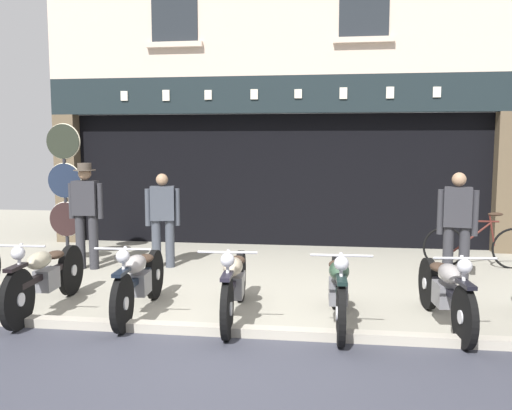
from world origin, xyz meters
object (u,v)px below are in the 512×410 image
motorcycle_center_right (338,287)px  leaning_bicycle (479,245)px  motorcycle_center_left (139,279)px  motorcycle_center (234,282)px  salesman_right (457,223)px  tyre_sign_pole (65,182)px  salesman_left (86,210)px  shopkeeper_center (163,216)px  motorcycle_left (46,276)px  advert_board_near (388,160)px  motorcycle_right (445,290)px

motorcycle_center_right → leaning_bicycle: bearing=-128.0°
motorcycle_center_left → motorcycle_center_right: 2.33m
motorcycle_center → salesman_right: size_ratio=1.28×
motorcycle_center_right → tyre_sign_pole: (-4.56, 2.67, 0.94)m
motorcycle_center → salesman_right: bearing=-148.9°
motorcycle_center → motorcycle_center_right: (1.19, -0.07, 0.00)m
salesman_right → motorcycle_center_left: bearing=38.3°
motorcycle_center_right → salesman_right: salesman_right is taller
motorcycle_center_right → salesman_left: size_ratio=1.14×
motorcycle_center → shopkeeper_center: shopkeeper_center is taller
motorcycle_left → salesman_left: size_ratio=1.20×
salesman_left → advert_board_near: advert_board_near is taller
salesman_right → salesman_left: bearing=10.2°
shopkeeper_center → tyre_sign_pole: bearing=-18.9°
motorcycle_center → tyre_sign_pole: 4.36m
motorcycle_right → leaning_bicycle: size_ratio=1.09×
salesman_left → tyre_sign_pole: size_ratio=0.73×
tyre_sign_pole → salesman_left: bearing=-37.9°
motorcycle_center_right → motorcycle_center: bearing=-5.4°
motorcycle_center_right → shopkeeper_center: (-2.80, 2.50, 0.42)m
motorcycle_left → motorcycle_center_left: (1.16, 0.03, -0.01)m
motorcycle_left → motorcycle_center_left: bearing=178.1°
shopkeeper_center → advert_board_near: (3.80, 2.32, 0.86)m
salesman_left → shopkeeper_center: 1.22m
motorcycle_center_left → advert_board_near: size_ratio=2.20×
motorcycle_right → shopkeeper_center: 4.67m
shopkeeper_center → motorcycle_center_right: bearing=124.8°
leaning_bicycle → motorcycle_left: bearing=117.2°
motorcycle_center_left → motorcycle_center: bearing=177.3°
salesman_left → tyre_sign_pole: tyre_sign_pole is taller
salesman_left → motorcycle_center_left: bearing=124.8°
advert_board_near → motorcycle_center_left: bearing=-124.9°
motorcycle_right → shopkeeper_center: bearing=-36.9°
motorcycle_center → advert_board_near: (2.18, 4.75, 1.28)m
salesman_left → advert_board_near: bearing=-155.1°
motorcycle_left → motorcycle_center_left: size_ratio=1.06×
motorcycle_center_left → salesman_right: 4.54m
motorcycle_center → motorcycle_center_left: bearing=-3.2°
salesman_left → motorcycle_right: bearing=154.8°
shopkeeper_center → tyre_sign_pole: 1.84m
motorcycle_right → advert_board_near: bearing=-93.5°
motorcycle_center_left → advert_board_near: (3.32, 4.76, 1.29)m
motorcycle_left → shopkeeper_center: 2.60m
advert_board_near → salesman_right: bearing=-75.3°
motorcycle_center → motorcycle_center_right: motorcycle_center_right is taller
motorcycle_left → shopkeeper_center: bearing=-108.7°
motorcycle_center → leaning_bicycle: motorcycle_center is taller
motorcycle_center_left → salesman_right: (4.04, 2.03, 0.47)m
tyre_sign_pole → motorcycle_center_right: bearing=-30.4°
motorcycle_center_left → motorcycle_center: size_ratio=0.94×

